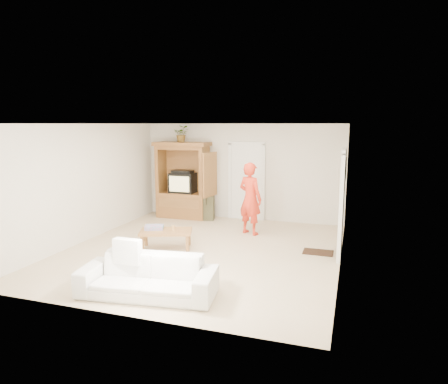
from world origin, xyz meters
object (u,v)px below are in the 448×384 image
object	(u,v)px
man	(250,199)
sofa	(148,276)
coffee_table	(166,233)
armoire	(184,185)

from	to	relation	value
man	sofa	distance (m)	3.94
coffee_table	armoire	bearing A→B (deg)	86.94
man	coffee_table	world-z (taller)	man
man	coffee_table	bearing A→B (deg)	74.36
armoire	sofa	size ratio (longest dim) A/B	1.01
man	coffee_table	distance (m)	2.22
sofa	coffee_table	bearing A→B (deg)	101.98
man	sofa	size ratio (longest dim) A/B	0.83
sofa	man	bearing A→B (deg)	73.43
man	coffee_table	xyz separation A→B (m)	(-1.39, -1.66, -0.51)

